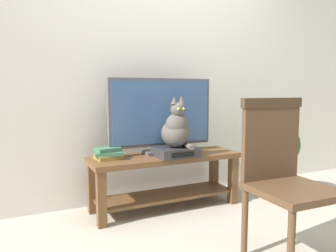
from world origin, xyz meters
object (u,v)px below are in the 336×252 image
cat (176,129)px  tv_stand (166,171)px  media_box (175,152)px  book_stack (108,154)px  wooden_chair (282,169)px  tv (161,115)px  potted_plant (275,149)px

cat → tv_stand: bearing=118.1°
media_box → book_stack: (-0.55, 0.14, 0.01)m
wooden_chair → tv: bearing=103.0°
media_box → book_stack: 0.57m
tv → book_stack: bearing=-175.9°
tv_stand → media_box: media_box is taller
tv → book_stack: (-0.50, -0.04, -0.30)m
tv → book_stack: tv is taller
cat → media_box: bearing=94.5°
tv_stand → book_stack: 0.54m
media_box → tv_stand: bearing=121.6°
tv → cat: (0.05, -0.19, -0.11)m
media_box → cat: cat is taller
book_stack → potted_plant: (1.55, -0.26, -0.04)m
potted_plant → wooden_chair: bearing=-131.7°
tv_stand → cat: 0.40m
tv → wooden_chair: tv is taller
tv_stand → book_stack: size_ratio=5.36×
tv_stand → wooden_chair: 1.15m
tv → media_box: 0.36m
wooden_chair → book_stack: size_ratio=4.02×
potted_plant → tv: bearing=164.1°
tv_stand → wooden_chair: size_ratio=1.33×
tv_stand → tv: 0.50m
book_stack → potted_plant: size_ratio=0.33×
tv_stand → cat: size_ratio=3.04×
tv_stand → cat: bearing=-61.9°
media_box → wooden_chair: 1.03m
tv_stand → book_stack: book_stack is taller
tv → media_box: (0.05, -0.17, -0.31)m
wooden_chair → potted_plant: wooden_chair is taller
cat → potted_plant: cat is taller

